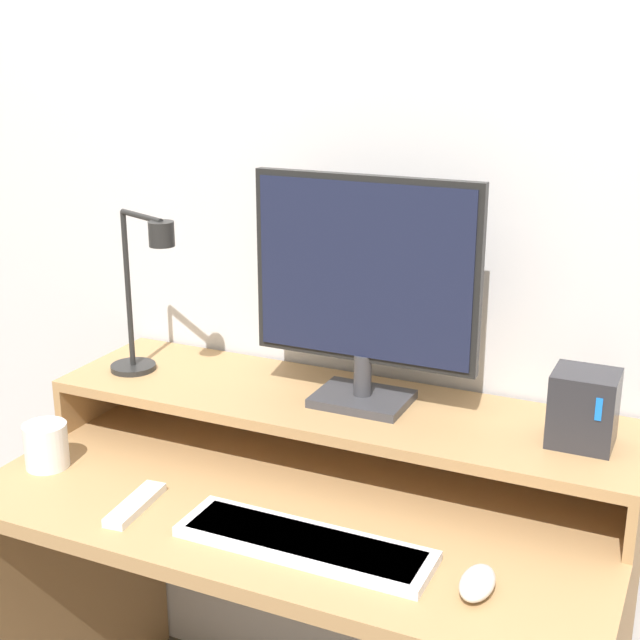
% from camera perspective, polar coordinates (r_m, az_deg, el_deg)
% --- Properties ---
extents(wall_back, '(6.00, 0.05, 2.50)m').
position_cam_1_polar(wall_back, '(1.89, 3.68, 7.68)').
color(wall_back, silver).
rests_on(wall_back, ground_plane).
extents(desk, '(1.21, 0.65, 0.74)m').
position_cam_1_polar(desk, '(1.85, -1.01, -16.81)').
color(desk, '#A87F51').
rests_on(desk, ground_plane).
extents(monitor_shelf, '(1.21, 0.32, 0.13)m').
position_cam_1_polar(monitor_shelf, '(1.83, 1.18, -5.72)').
color(monitor_shelf, '#A87F51').
rests_on(monitor_shelf, desk).
extents(monitor, '(0.46, 0.14, 0.46)m').
position_cam_1_polar(monitor, '(1.73, 2.85, 2.31)').
color(monitor, '#38383D').
rests_on(monitor, monitor_shelf).
extents(desk_lamp, '(0.21, 0.13, 0.36)m').
position_cam_1_polar(desk_lamp, '(1.92, -11.19, 1.71)').
color(desk_lamp, black).
rests_on(desk_lamp, monitor_shelf).
extents(router_dock, '(0.11, 0.11, 0.14)m').
position_cam_1_polar(router_dock, '(1.68, 16.52, -5.44)').
color(router_dock, '#28282D').
rests_on(router_dock, monitor_shelf).
extents(keyboard, '(0.45, 0.13, 0.02)m').
position_cam_1_polar(keyboard, '(1.56, -1.02, -14.08)').
color(keyboard, silver).
rests_on(keyboard, desk).
extents(mouse, '(0.05, 0.10, 0.04)m').
position_cam_1_polar(mouse, '(1.47, 10.04, -16.23)').
color(mouse, silver).
rests_on(mouse, desk).
extents(remote_control, '(0.06, 0.16, 0.02)m').
position_cam_1_polar(remote_control, '(1.72, -11.74, -11.50)').
color(remote_control, white).
rests_on(remote_control, desk).
extents(mug, '(0.09, 0.09, 0.09)m').
position_cam_1_polar(mug, '(1.90, -17.12, -7.68)').
color(mug, white).
rests_on(mug, desk).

